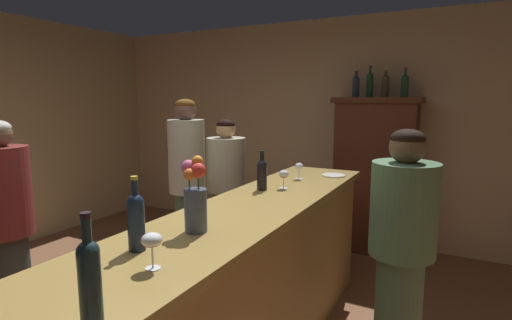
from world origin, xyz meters
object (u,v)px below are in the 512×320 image
at_px(display_bottle_midright, 405,84).
at_px(patron_in_navy, 226,186).
at_px(display_bottle_left, 356,85).
at_px(bar_counter, 247,288).
at_px(wine_bottle_merlot, 90,279).
at_px(cheese_plate, 334,175).
at_px(wine_glass_mid, 284,175).
at_px(patron_redhead, 6,224).
at_px(wine_bottle_malbec, 136,219).
at_px(display_cabinet, 374,173).
at_px(wine_glass_rear, 152,242).
at_px(bartender, 402,244).
at_px(display_bottle_midleft, 370,84).
at_px(flower_arrangement, 195,198).
at_px(display_bottle_center, 385,85).
at_px(patron_by_cabinet, 187,182).
at_px(wine_bottle_riesling, 262,173).
at_px(wine_glass_front, 299,167).

xyz_separation_m(display_bottle_midright, patron_in_navy, (-1.56, -1.01, -1.04)).
xyz_separation_m(display_bottle_left, display_bottle_midright, (0.51, 0.00, 0.00)).
height_order(bar_counter, wine_bottle_merlot, wine_bottle_merlot).
bearing_deg(cheese_plate, display_bottle_left, 95.98).
bearing_deg(wine_glass_mid, display_bottle_midright, 72.51).
bearing_deg(patron_redhead, wine_bottle_malbec, -20.93).
xyz_separation_m(display_cabinet, wine_bottle_malbec, (-0.38, -3.21, 0.29)).
bearing_deg(patron_in_navy, patron_redhead, -74.89).
bearing_deg(wine_glass_rear, bartender, 61.07).
height_order(wine_glass_mid, display_bottle_midleft, display_bottle_midleft).
height_order(flower_arrangement, display_bottle_center, display_bottle_center).
bearing_deg(bartender, patron_by_cabinet, -14.28).
relative_size(flower_arrangement, display_bottle_midleft, 1.12).
bearing_deg(display_cabinet, display_bottle_left, 180.00).
xyz_separation_m(wine_glass_mid, patron_by_cabinet, (-1.07, 0.25, -0.21)).
bearing_deg(bartender, flower_arrangement, 44.65).
xyz_separation_m(display_bottle_left, display_bottle_center, (0.31, -0.00, 0.00)).
bearing_deg(display_cabinet, display_bottle_midright, 0.00).
height_order(wine_bottle_merlot, cheese_plate, wine_bottle_merlot).
xyz_separation_m(display_bottle_left, display_bottle_midleft, (0.15, 0.00, 0.02)).
relative_size(wine_glass_rear, flower_arrangement, 0.38).
xyz_separation_m(wine_bottle_riesling, wine_bottle_malbec, (0.04, -1.28, 0.02)).
xyz_separation_m(wine_bottle_merlot, bartender, (0.62, 1.73, -0.37)).
bearing_deg(wine_bottle_malbec, wine_bottle_riesling, 91.91).
distance_m(wine_bottle_malbec, wine_glass_rear, 0.22).
height_order(display_cabinet, wine_glass_mid, display_cabinet).
distance_m(patron_redhead, bartender, 2.62).
bearing_deg(wine_bottle_merlot, flower_arrangement, 106.10).
height_order(wine_bottle_malbec, display_bottle_midright, display_bottle_midright).
distance_m(display_cabinet, wine_glass_front, 1.49).
bearing_deg(display_bottle_center, display_cabinet, 180.00).
bearing_deg(wine_bottle_riesling, display_bottle_center, 75.53).
bearing_deg(patron_in_navy, wine_glass_front, 9.15).
height_order(wine_glass_front, patron_redhead, patron_redhead).
bearing_deg(wine_glass_front, display_cabinet, 76.87).
height_order(display_bottle_center, bartender, display_bottle_center).
xyz_separation_m(wine_bottle_merlot, display_bottle_midright, (0.34, 3.70, 0.66)).
height_order(wine_glass_mid, patron_in_navy, patron_in_navy).
relative_size(bar_counter, patron_in_navy, 2.05).
bearing_deg(wine_bottle_merlot, wine_bottle_malbec, 122.19).
xyz_separation_m(wine_glass_front, wine_glass_mid, (0.03, -0.38, 0.00)).
bearing_deg(wine_glass_front, display_bottle_midleft, 80.42).
height_order(wine_glass_rear, patron_redhead, patron_redhead).
distance_m(wine_bottle_malbec, patron_redhead, 1.58).
distance_m(flower_arrangement, display_bottle_left, 2.96).
bearing_deg(wine_bottle_merlot, patron_by_cabinet, 121.39).
bearing_deg(display_bottle_midleft, wine_glass_rear, -91.72).
relative_size(patron_by_cabinet, bartender, 1.12).
bearing_deg(cheese_plate, flower_arrangement, -96.17).
bearing_deg(display_bottle_midleft, wine_bottle_malbec, -95.18).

